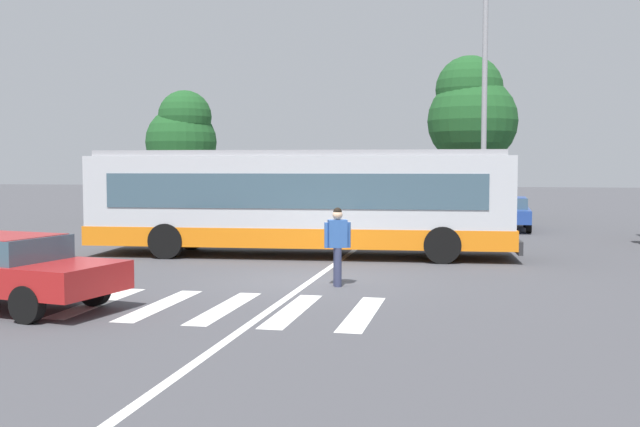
# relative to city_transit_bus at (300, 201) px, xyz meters

# --- Properties ---
(ground_plane) EXTENTS (160.00, 160.00, 0.00)m
(ground_plane) POSITION_rel_city_transit_bus_xyz_m (1.32, -4.61, -1.59)
(ground_plane) COLOR #47474C
(city_transit_bus) EXTENTS (12.42, 3.41, 3.06)m
(city_transit_bus) POSITION_rel_city_transit_bus_xyz_m (0.00, 0.00, 0.00)
(city_transit_bus) COLOR black
(city_transit_bus) RESTS_ON ground_plane
(pedestrian_crossing_street) EXTENTS (0.55, 0.38, 1.72)m
(pedestrian_crossing_street) POSITION_rel_city_transit_bus_xyz_m (2.07, -5.15, -0.62)
(pedestrian_crossing_street) COLOR #333856
(pedestrian_crossing_street) RESTS_ON ground_plane
(foreground_sedan) EXTENTS (4.76, 2.62, 1.35)m
(foreground_sedan) POSITION_rel_city_transit_bus_xyz_m (-3.53, -8.84, -0.82)
(foreground_sedan) COLOR black
(foreground_sedan) RESTS_ON ground_plane
(parked_car_white) EXTENTS (2.10, 4.61, 1.35)m
(parked_car_white) POSITION_rel_city_transit_bus_xyz_m (-4.62, 10.58, -0.82)
(parked_car_white) COLOR black
(parked_car_white) RESTS_ON ground_plane
(parked_car_charcoal) EXTENTS (1.99, 4.56, 1.35)m
(parked_car_charcoal) POSITION_rel_city_transit_bus_xyz_m (-1.94, 10.71, -0.82)
(parked_car_charcoal) COLOR black
(parked_car_charcoal) RESTS_ON ground_plane
(parked_car_silver) EXTENTS (2.18, 4.63, 1.35)m
(parked_car_silver) POSITION_rel_city_transit_bus_xyz_m (0.96, 10.49, -0.82)
(parked_car_silver) COLOR black
(parked_car_silver) RESTS_ON ground_plane
(parked_car_red) EXTENTS (2.10, 4.61, 1.35)m
(parked_car_red) POSITION_rel_city_transit_bus_xyz_m (3.54, 10.75, -0.82)
(parked_car_red) COLOR black
(parked_car_red) RESTS_ON ground_plane
(parked_car_blue) EXTENTS (1.98, 4.55, 1.35)m
(parked_car_blue) POSITION_rel_city_transit_bus_xyz_m (6.31, 10.30, -0.82)
(parked_car_blue) COLOR black
(parked_car_blue) RESTS_ON ground_plane
(twin_arm_street_lamp) EXTENTS (4.00, 0.32, 9.43)m
(twin_arm_street_lamp) POSITION_rel_city_transit_bus_xyz_m (5.32, 7.67, 4.14)
(twin_arm_street_lamp) COLOR #939399
(twin_arm_street_lamp) RESTS_ON ground_plane
(background_tree_left) EXTENTS (3.37, 3.37, 6.21)m
(background_tree_left) POSITION_rel_city_transit_bus_xyz_m (-8.66, 12.33, 2.51)
(background_tree_left) COLOR brown
(background_tree_left) RESTS_ON ground_plane
(background_tree_right) EXTENTS (4.32, 4.32, 7.93)m
(background_tree_right) POSITION_rel_city_transit_bus_xyz_m (4.83, 15.61, 3.65)
(background_tree_right) COLOR brown
(background_tree_right) RESTS_ON ground_plane
(crosswalk_painted_stripes) EXTENTS (5.55, 3.18, 0.01)m
(crosswalk_painted_stripes) POSITION_rel_city_transit_bus_xyz_m (0.48, -7.97, -1.58)
(crosswalk_painted_stripes) COLOR silver
(crosswalk_painted_stripes) RESTS_ON ground_plane
(lane_center_line) EXTENTS (0.16, 24.00, 0.01)m
(lane_center_line) POSITION_rel_city_transit_bus_xyz_m (1.34, -2.61, -1.59)
(lane_center_line) COLOR silver
(lane_center_line) RESTS_ON ground_plane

